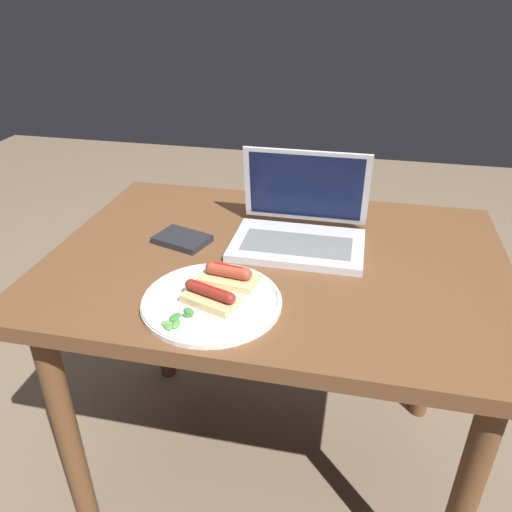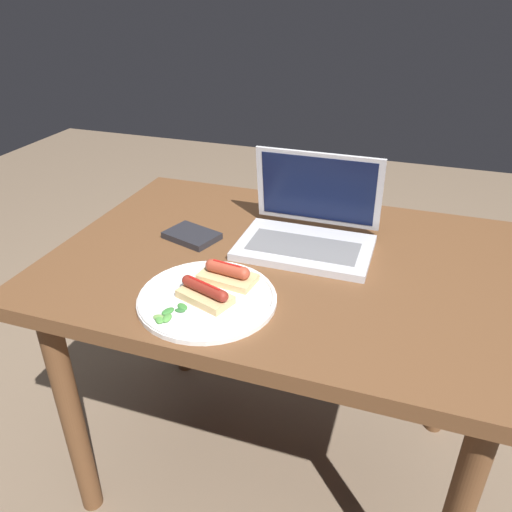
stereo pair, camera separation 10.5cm
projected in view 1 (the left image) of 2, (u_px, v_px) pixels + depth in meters
ground_plane at (272, 459)px, 1.52m from camera, size 6.00×6.00×0.00m
desk at (276, 290)px, 1.22m from camera, size 1.06×0.76×0.72m
laptop at (300, 228)px, 1.21m from camera, size 0.31×0.24×0.21m
plate at (212, 301)px, 0.99m from camera, size 0.28×0.28×0.02m
sausage_toast_left at (210, 296)px, 0.97m from camera, size 0.12×0.09×0.04m
sausage_toast_middle at (229, 275)px, 1.04m from camera, size 0.13×0.08×0.04m
salad_pile at (176, 320)px, 0.93m from camera, size 0.05×0.08×0.01m
external_drive at (182, 239)px, 1.23m from camera, size 0.15×0.12×0.02m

